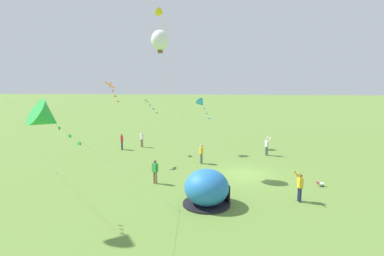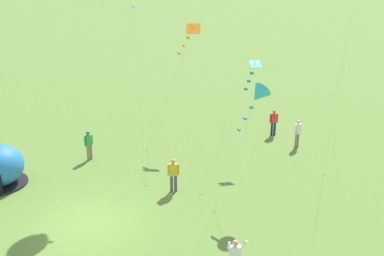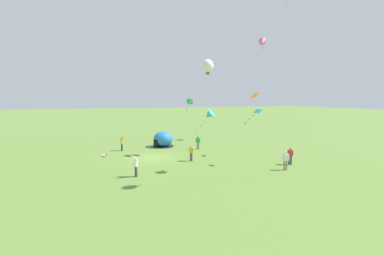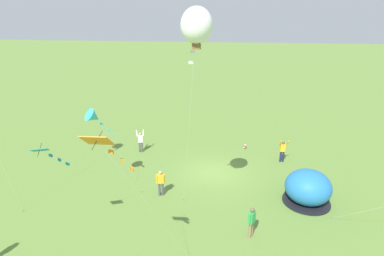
% 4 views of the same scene
% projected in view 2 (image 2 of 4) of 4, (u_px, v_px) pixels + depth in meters
% --- Properties ---
extents(ground_plane, '(300.00, 300.00, 0.00)m').
position_uv_depth(ground_plane, '(89.00, 224.00, 19.28)').
color(ground_plane, olive).
extents(person_far_back, '(0.41, 0.50, 1.72)m').
position_uv_depth(person_far_back, '(298.00, 132.00, 27.15)').
color(person_far_back, '#8C7251').
rests_on(person_far_back, ground).
extents(person_watching_sky, '(0.56, 0.36, 1.72)m').
position_uv_depth(person_watching_sky, '(173.00, 174.00, 21.74)').
color(person_watching_sky, '#4C4C51').
rests_on(person_watching_sky, ground).
extents(person_with_toddler, '(0.54, 0.38, 1.72)m').
position_uv_depth(person_with_toddler, '(274.00, 121.00, 29.04)').
color(person_with_toddler, '#1E2347').
rests_on(person_with_toddler, ground).
extents(person_strolling, '(0.40, 0.53, 1.72)m').
position_uv_depth(person_strolling, '(89.00, 144.00, 25.39)').
color(person_strolling, '#8C7251').
rests_on(person_strolling, ground).
extents(kite_orange, '(2.83, 3.37, 7.16)m').
position_uv_depth(kite_orange, '(191.00, 33.00, 27.04)').
color(kite_orange, silver).
rests_on(kite_orange, ground).
extents(kite_cyan, '(2.34, 2.51, 5.60)m').
position_uv_depth(kite_cyan, '(258.00, 95.00, 19.94)').
color(kite_cyan, silver).
rests_on(kite_cyan, ground).
extents(kite_teal, '(2.55, 6.24, 5.57)m').
position_uv_depth(kite_teal, '(252.00, 71.00, 24.75)').
color(kite_teal, silver).
rests_on(kite_teal, ground).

